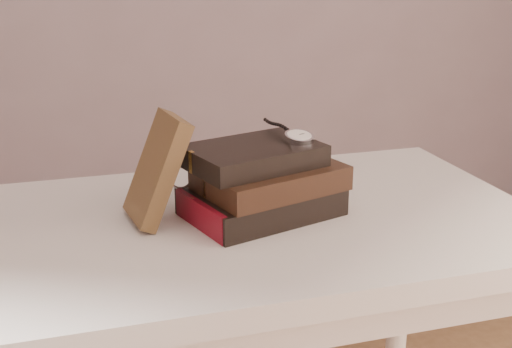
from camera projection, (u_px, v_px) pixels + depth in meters
name	position (u px, v px, depth m)	size (l,w,h in m)	color
table	(251.00, 264.00, 1.17)	(1.00, 0.60, 0.75)	silver
book_stack	(262.00, 182.00, 1.13)	(0.29, 0.24, 0.13)	black
journal	(157.00, 169.00, 1.09)	(0.03, 0.12, 0.19)	#412D19
pocket_watch	(297.00, 136.00, 1.14)	(0.07, 0.16, 0.02)	silver
eyeglasses	(193.00, 172.00, 1.15)	(0.13, 0.15, 0.05)	silver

